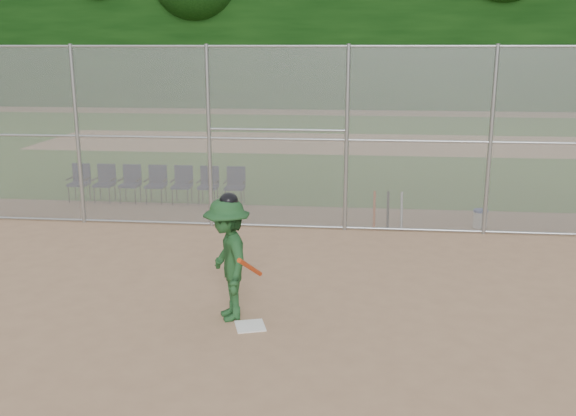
# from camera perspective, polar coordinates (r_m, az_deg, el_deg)

# --- Properties ---
(ground) EXTENTS (100.00, 100.00, 0.00)m
(ground) POSITION_cam_1_polar(r_m,az_deg,el_deg) (9.64, -1.58, -10.02)
(ground) COLOR tan
(ground) RESTS_ON ground
(grass_strip) EXTENTS (100.00, 100.00, 0.00)m
(grass_strip) POSITION_cam_1_polar(r_m,az_deg,el_deg) (27.02, 3.46, 5.78)
(grass_strip) COLOR #2F5D1B
(grass_strip) RESTS_ON ground
(dirt_patch_far) EXTENTS (24.00, 24.00, 0.00)m
(dirt_patch_far) POSITION_cam_1_polar(r_m,az_deg,el_deg) (27.02, 3.46, 5.79)
(dirt_patch_far) COLOR tan
(dirt_patch_far) RESTS_ON ground
(backstop_fence) EXTENTS (16.09, 0.09, 4.00)m
(backstop_fence) POSITION_cam_1_polar(r_m,az_deg,el_deg) (13.89, 1.09, 6.41)
(backstop_fence) COLOR gray
(backstop_fence) RESTS_ON ground
(treeline) EXTENTS (81.00, 60.00, 11.00)m
(treeline) POSITION_cam_1_polar(r_m,az_deg,el_deg) (28.77, 3.83, 17.26)
(treeline) COLOR black
(treeline) RESTS_ON ground
(home_plate) EXTENTS (0.52, 0.52, 0.02)m
(home_plate) POSITION_cam_1_polar(r_m,az_deg,el_deg) (9.47, -3.38, -10.43)
(home_plate) COLOR white
(home_plate) RESTS_ON ground
(batter_at_plate) EXTENTS (1.09, 1.46, 1.92)m
(batter_at_plate) POSITION_cam_1_polar(r_m,az_deg,el_deg) (9.46, -5.39, -4.51)
(batter_at_plate) COLOR #1D4A23
(batter_at_plate) RESTS_ON ground
(water_cooler) EXTENTS (0.32, 0.32, 0.41)m
(water_cooler) POSITION_cam_1_polar(r_m,az_deg,el_deg) (14.98, 16.72, -0.89)
(water_cooler) COLOR white
(water_cooler) RESTS_ON ground
(spare_bats) EXTENTS (0.66, 0.33, 0.84)m
(spare_bats) POSITION_cam_1_polar(r_m,az_deg,el_deg) (14.37, 8.87, -0.22)
(spare_bats) COLOR #D84C14
(spare_bats) RESTS_ON ground
(chair_0) EXTENTS (0.54, 0.52, 0.96)m
(chair_0) POSITION_cam_1_polar(r_m,az_deg,el_deg) (17.61, -18.11, 2.12)
(chair_0) COLOR #0F1939
(chair_0) RESTS_ON ground
(chair_1) EXTENTS (0.54, 0.52, 0.96)m
(chair_1) POSITION_cam_1_polar(r_m,az_deg,el_deg) (17.34, -16.03, 2.09)
(chair_1) COLOR #0F1939
(chair_1) RESTS_ON ground
(chair_2) EXTENTS (0.54, 0.52, 0.96)m
(chair_2) POSITION_cam_1_polar(r_m,az_deg,el_deg) (17.09, -13.89, 2.06)
(chair_2) COLOR #0F1939
(chair_2) RESTS_ON ground
(chair_3) EXTENTS (0.54, 0.52, 0.96)m
(chair_3) POSITION_cam_1_polar(r_m,az_deg,el_deg) (16.87, -11.68, 2.03)
(chair_3) COLOR #0F1939
(chair_3) RESTS_ON ground
(chair_4) EXTENTS (0.54, 0.52, 0.96)m
(chair_4) POSITION_cam_1_polar(r_m,az_deg,el_deg) (16.68, -9.42, 1.99)
(chair_4) COLOR #0F1939
(chair_4) RESTS_ON ground
(chair_5) EXTENTS (0.54, 0.52, 0.96)m
(chair_5) POSITION_cam_1_polar(r_m,az_deg,el_deg) (16.51, -7.11, 1.95)
(chair_5) COLOR #0F1939
(chair_5) RESTS_ON ground
(chair_6) EXTENTS (0.54, 0.52, 0.96)m
(chair_6) POSITION_cam_1_polar(r_m,az_deg,el_deg) (16.37, -4.76, 1.91)
(chair_6) COLOR #0F1939
(chair_6) RESTS_ON ground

